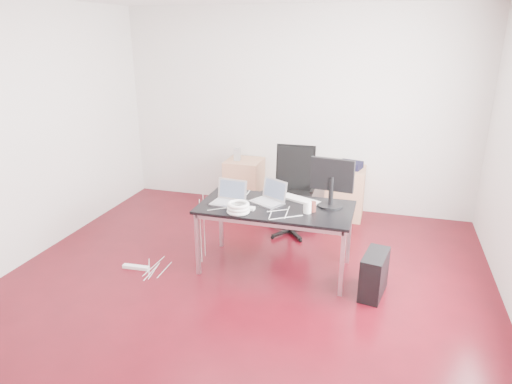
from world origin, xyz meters
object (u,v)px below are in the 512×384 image
(desk, at_px, (276,211))
(office_chair, at_px, (293,186))
(filing_cabinet_left, at_px, (244,183))
(filing_cabinet_right, at_px, (345,192))
(pc_tower, at_px, (374,274))

(desk, relative_size, office_chair, 1.48)
(desk, bearing_deg, filing_cabinet_left, 117.60)
(filing_cabinet_left, xyz_separation_m, filing_cabinet_right, (1.46, 0.00, 0.00))
(pc_tower, bearing_deg, filing_cabinet_right, 113.94)
(filing_cabinet_left, bearing_deg, filing_cabinet_right, 0.00)
(office_chair, height_order, pc_tower, office_chair)
(desk, height_order, pc_tower, desk)
(desk, bearing_deg, filing_cabinet_right, 71.84)
(filing_cabinet_left, distance_m, filing_cabinet_right, 1.46)
(filing_cabinet_right, xyz_separation_m, pc_tower, (0.49, -1.96, -0.13))
(desk, height_order, office_chair, office_chair)
(desk, relative_size, filing_cabinet_right, 2.29)
(desk, relative_size, filing_cabinet_left, 2.29)
(filing_cabinet_left, bearing_deg, desk, -62.40)
(desk, distance_m, filing_cabinet_right, 1.84)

